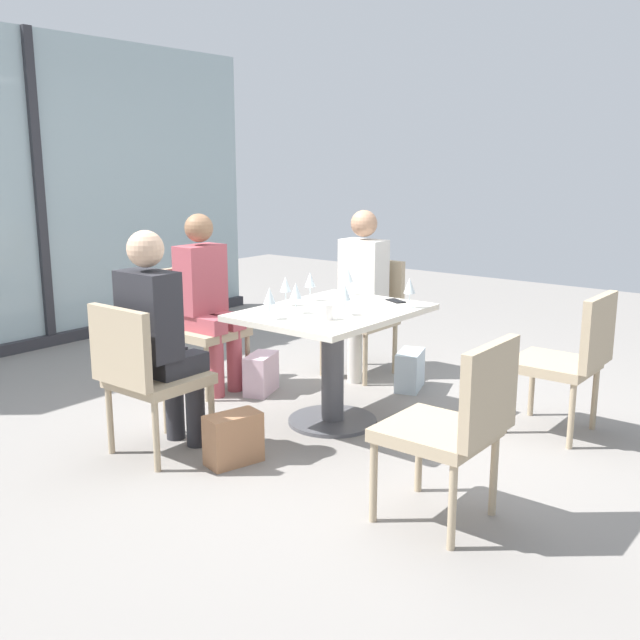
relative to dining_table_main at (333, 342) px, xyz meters
The scene contains 23 objects.
ground_plane 0.53m from the dining_table_main, ahead, with size 12.00×12.00×0.00m, color gray.
window_wall_backdrop 3.27m from the dining_table_main, 90.00° to the left, with size 4.81×0.10×2.70m.
dining_table_main is the anchor object (origin of this frame).
chair_near_window 1.23m from the dining_table_main, 90.00° to the left, with size 0.46×0.51×0.87m.
chair_far_right 1.17m from the dining_table_main, 24.42° to the left, with size 0.50×0.46×0.87m.
chair_far_left 1.17m from the dining_table_main, 155.58° to the left, with size 0.50×0.46×0.87m.
chair_front_left 1.41m from the dining_table_main, 119.98° to the right, with size 0.46×0.50×0.87m.
chair_front_right 1.41m from the dining_table_main, 60.02° to the right, with size 0.46×0.50×0.87m.
person_near_window 1.13m from the dining_table_main, 90.00° to the left, with size 0.34×0.39×1.26m.
person_far_right 1.08m from the dining_table_main, 26.84° to the left, with size 0.39×0.34×1.26m.
person_far_left 1.08m from the dining_table_main, 153.16° to the left, with size 0.39×0.34×1.26m.
wine_glass_0 0.58m from the dining_table_main, 44.87° to the right, with size 0.07×0.07×0.18m.
wine_glass_1 0.47m from the dining_table_main, 64.28° to the left, with size 0.07×0.07×0.18m.
wine_glass_2 0.57m from the dining_table_main, 165.66° to the left, with size 0.07×0.07×0.18m.
wine_glass_3 0.60m from the dining_table_main, 25.75° to the left, with size 0.07×0.07×0.18m.
wine_glass_4 0.46m from the dining_table_main, 106.54° to the left, with size 0.07×0.07×0.18m.
wine_glass_5 0.38m from the dining_table_main, 120.03° to the right, with size 0.07×0.07×0.18m.
wine_glass_6 0.42m from the dining_table_main, 155.35° to the left, with size 0.07×0.07×0.18m.
coffee_cup 0.38m from the dining_table_main, 149.87° to the right, with size 0.08×0.08×0.09m, color white.
cell_phone_on_table 0.53m from the dining_table_main, 19.78° to the right, with size 0.07×0.14×0.01m, color black.
handbag_0 0.87m from the dining_table_main, 77.63° to the left, with size 0.30×0.16×0.28m, color beige.
handbag_1 0.98m from the dining_table_main, ahead, with size 0.30×0.16×0.28m, color silver.
handbag_2 0.92m from the dining_table_main, behind, with size 0.30×0.16×0.28m, color #A3704C.
Camera 1 is at (-3.46, -2.64, 1.62)m, focal length 40.86 mm.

